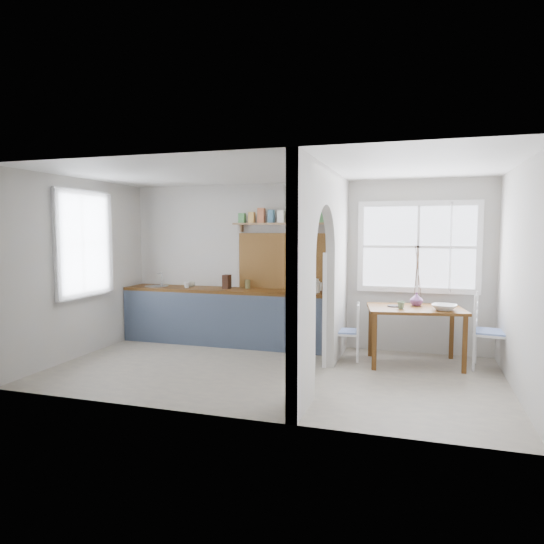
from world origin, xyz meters
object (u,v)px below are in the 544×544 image
(dining_table, at_px, (415,336))
(kettle, at_px, (316,286))
(vase, at_px, (417,299))
(chair_right, at_px, (492,332))
(chair_left, at_px, (346,331))

(dining_table, height_order, kettle, kettle)
(kettle, distance_m, vase, 1.48)
(dining_table, distance_m, kettle, 1.61)
(vase, bearing_deg, chair_right, -7.38)
(chair_right, bearing_deg, vase, 91.27)
(chair_left, relative_size, vase, 4.36)
(kettle, xyz_separation_m, vase, (1.47, -0.15, -0.12))
(dining_table, xyz_separation_m, chair_left, (-0.94, -0.02, 0.01))
(dining_table, relative_size, vase, 6.79)
(chair_right, bearing_deg, dining_table, 100.92)
(chair_left, relative_size, kettle, 3.86)
(chair_right, relative_size, kettle, 4.81)
(chair_left, bearing_deg, chair_right, 85.50)
(chair_right, distance_m, vase, 1.05)
(dining_table, relative_size, chair_left, 1.56)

